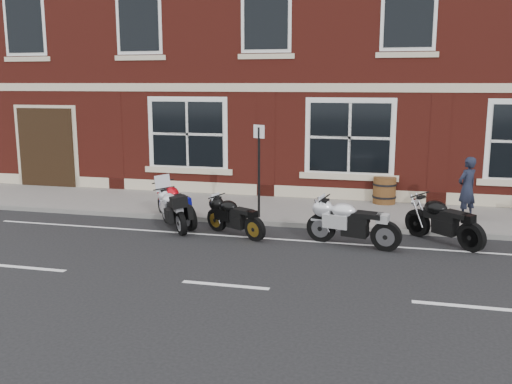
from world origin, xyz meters
TOP-DOWN VIEW (x-y plane):
  - ground at (0.00, 0.00)m, footprint 80.00×80.00m
  - sidewalk at (0.00, 3.00)m, footprint 30.00×3.00m
  - kerb at (0.00, 1.42)m, footprint 30.00×0.16m
  - pub_building at (0.00, 10.50)m, footprint 24.00×12.00m
  - moto_touring_silver at (-2.42, 0.59)m, footprint 1.26×1.59m
  - moto_sport_red at (-2.52, 1.03)m, footprint 1.62×1.56m
  - moto_sport_black at (-0.77, 0.30)m, footprint 1.66×1.02m
  - moto_sport_silver at (1.96, 0.07)m, footprint 2.11×0.68m
  - moto_naked_black at (3.92, 0.78)m, footprint 1.64×1.56m
  - pedestrian_left at (4.62, 2.84)m, footprint 0.68×0.68m
  - barrel_planter at (2.56, 4.30)m, footprint 0.68×0.68m
  - parking_sign at (-0.54, 1.75)m, footprint 0.31×0.16m

SIDE VIEW (x-z plane):
  - ground at x=0.00m, z-range 0.00..0.00m
  - sidewalk at x=0.00m, z-range 0.00..0.12m
  - kerb at x=0.00m, z-range 0.00..0.12m
  - moto_sport_black at x=-0.77m, z-range 0.06..0.89m
  - barrel_planter at x=2.56m, z-range 0.12..0.87m
  - moto_touring_silver at x=-2.42m, z-range -0.12..1.14m
  - moto_sport_red at x=-2.52m, z-range 0.07..1.02m
  - moto_naked_black at x=3.92m, z-range 0.07..1.03m
  - moto_sport_silver at x=1.96m, z-range 0.07..1.04m
  - pedestrian_left at x=4.62m, z-range 0.12..1.71m
  - parking_sign at x=-0.54m, z-range 0.30..2.69m
  - pub_building at x=0.00m, z-range 0.00..12.00m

